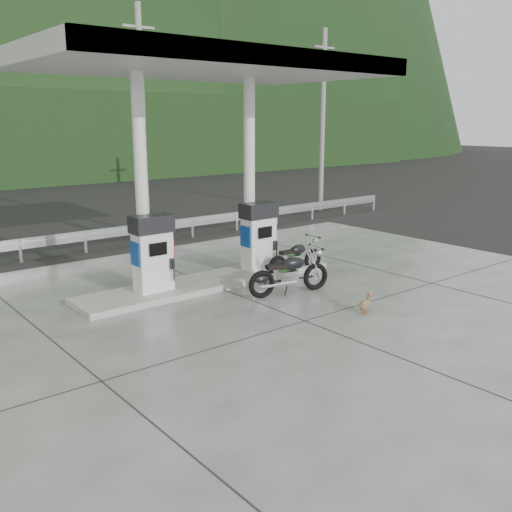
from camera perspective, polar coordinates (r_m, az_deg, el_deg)
ground at (r=12.72m, az=1.78°, el=-5.40°), size 160.00×160.00×0.00m
forecourt_apron at (r=12.71m, az=1.78°, el=-5.36°), size 18.00×14.00×0.02m
pump_island at (r=14.59m, az=-4.62°, el=-2.56°), size 7.00×1.40×0.15m
gas_pump_left at (r=13.54m, az=-10.30°, el=0.26°), size 0.95×0.55×1.80m
gas_pump_right at (r=15.28m, az=0.27°, el=1.98°), size 0.95×0.55×1.80m
canopy_column_left at (r=13.63m, az=-11.40°, el=7.13°), size 0.30×0.30×5.00m
canopy_column_right at (r=15.36m, az=-0.68°, el=8.08°), size 0.30×0.30×5.00m
canopy_roof at (r=14.08m, az=-5.05°, el=18.54°), size 8.50×5.00×0.40m
guardrail at (r=19.14m, az=-14.00°, el=2.82°), size 26.00×0.16×1.42m
road at (r=22.44m, az=-17.71°, el=2.27°), size 60.00×7.00×0.01m
utility_pole_b at (r=21.07m, az=-11.26°, el=12.91°), size 0.22×0.22×8.00m
utility_pole_c at (r=26.50m, az=6.67°, el=13.13°), size 0.22×0.22×8.00m
motorcycle_left at (r=13.70m, az=3.35°, el=-1.84°), size 2.11×1.04×0.96m
motorcycle_right at (r=15.58m, az=3.98°, el=-0.20°), size 1.78×0.57×0.84m
duck at (r=12.60m, az=10.85°, el=-4.83°), size 0.54×0.26×0.37m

